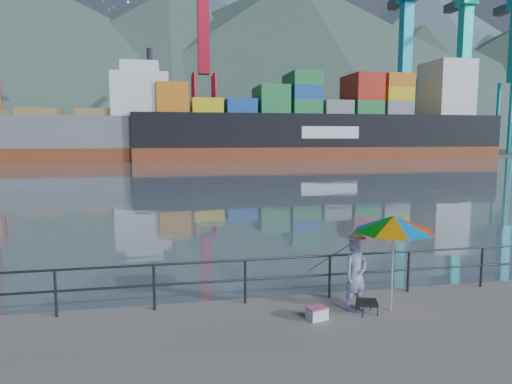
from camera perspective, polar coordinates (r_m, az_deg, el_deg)
harbor_water at (r=138.16m, az=-10.08°, el=5.24°), size 500.00×280.00×0.00m
far_dock at (r=101.94m, az=-4.01°, el=4.78°), size 200.00×40.00×0.40m
guardrail at (r=10.64m, az=4.05°, el=-10.71°), size 22.00×0.06×1.03m
mountains at (r=222.07m, az=-0.28°, el=15.13°), size 600.00×332.80×80.00m
port_cranes at (r=98.81m, az=9.14°, el=13.94°), size 116.00×28.00×38.40m
container_stacks at (r=108.12m, az=7.84°, el=6.40°), size 58.00×8.40×7.80m
fisherman at (r=10.22m, az=12.34°, el=-10.06°), size 0.66×0.54×1.57m
beach_umbrella at (r=10.07m, az=16.86°, el=-3.81°), size 1.93×1.93×2.10m
folding_stool at (r=10.24m, az=13.69°, el=-13.81°), size 0.54×0.54×0.28m
cooler_bag at (r=9.79m, az=7.64°, el=-14.88°), size 0.46×0.37×0.23m
fishing_rod at (r=11.37m, az=9.22°, el=-12.37°), size 0.66×1.46×1.12m
bulk_carrier at (r=80.06m, az=-23.88°, el=6.62°), size 48.57×8.41×14.50m
container_ship at (r=83.48m, az=9.09°, el=8.22°), size 64.63×10.77×18.10m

